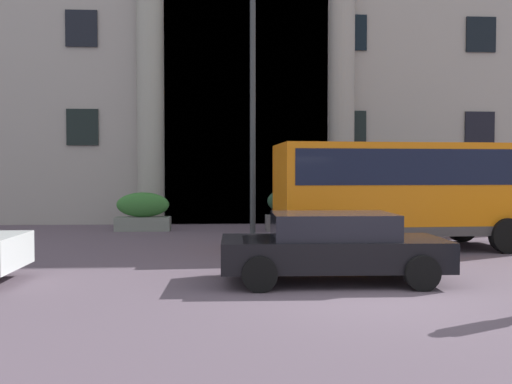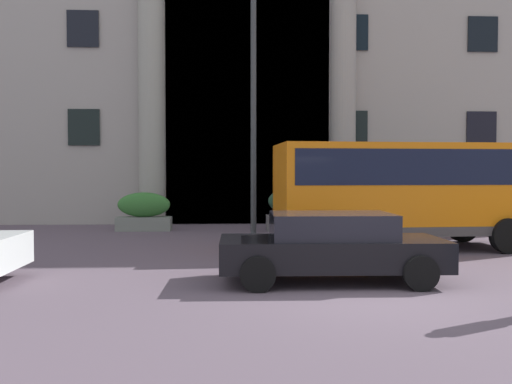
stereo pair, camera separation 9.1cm
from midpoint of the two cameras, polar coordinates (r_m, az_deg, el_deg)
The scene contains 9 objects.
ground_plane at distance 9.85m, azimuth 11.36°, elevation -10.43°, with size 80.00×64.00×0.12m, color #5B4C59.
office_building_facade at distance 27.70m, azimuth 1.83°, elevation 15.89°, with size 33.32×9.76×17.44m.
orange_minibus at distance 15.56m, azimuth 14.52°, elevation 0.55°, with size 6.81×3.01×2.81m.
hedge_planter_east at distance 19.85m, azimuth 3.99°, elevation -1.77°, with size 2.14×0.93×1.56m.
hedge_planter_entrance_left at distance 20.09m, azimuth -11.62°, elevation -2.04°, with size 1.92×0.70×1.36m.
hedge_planter_west at distance 21.83m, azimuth 18.55°, elevation -1.66°, with size 1.69×0.84×1.45m.
parked_sedan_second at distance 10.60m, azimuth 7.59°, elevation -5.49°, with size 4.19×2.02×1.29m.
motorcycle_near_kerb at distance 12.80m, azimuth 4.40°, elevation -5.17°, with size 2.01×0.55×0.89m.
lamppost_plaza_centre at distance 18.39m, azimuth -0.48°, elevation 11.48°, with size 0.40×0.40×8.88m.
Camera 1 is at (-2.52, -9.30, 2.05)m, focal length 39.10 mm.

